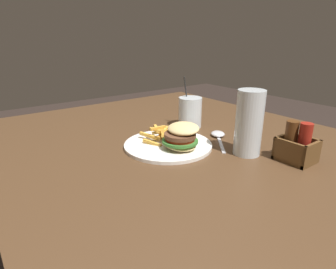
{
  "coord_description": "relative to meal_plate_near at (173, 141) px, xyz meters",
  "views": [
    {
      "loc": [
        0.6,
        -0.54,
        1.03
      ],
      "look_at": [
        -0.04,
        -0.06,
        0.75
      ],
      "focal_mm": 30.0,
      "sensor_mm": 36.0,
      "label": 1
    }
  ],
  "objects": [
    {
      "name": "dining_table",
      "position": [
        0.02,
        0.05,
        -0.12
      ],
      "size": [
        1.42,
        1.08,
        0.71
      ],
      "color": "#4C331E",
      "rests_on": "ground_plane"
    },
    {
      "name": "beer_glass",
      "position": [
        0.16,
        0.14,
        0.07
      ],
      "size": [
        0.08,
        0.08,
        0.19
      ],
      "color": "silver",
      "rests_on": "dining_table"
    },
    {
      "name": "meal_plate_near",
      "position": [
        0.0,
        0.0,
        0.0
      ],
      "size": [
        0.27,
        0.27,
        0.09
      ],
      "color": "white",
      "rests_on": "dining_table"
    },
    {
      "name": "juice_glass",
      "position": [
        -0.13,
        0.18,
        0.03
      ],
      "size": [
        0.09,
        0.09,
        0.18
      ],
      "color": "silver",
      "rests_on": "dining_table"
    },
    {
      "name": "condiment_caddy",
      "position": [
        0.27,
        0.21,
        0.02
      ],
      "size": [
        0.09,
        0.08,
        0.11
      ],
      "color": "brown",
      "rests_on": "dining_table"
    },
    {
      "name": "spoon",
      "position": [
        0.01,
        0.18,
        -0.02
      ],
      "size": [
        0.16,
        0.14,
        0.02
      ],
      "rotation": [
        0.0,
        0.0,
        2.45
      ],
      "color": "silver",
      "rests_on": "dining_table"
    }
  ]
}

